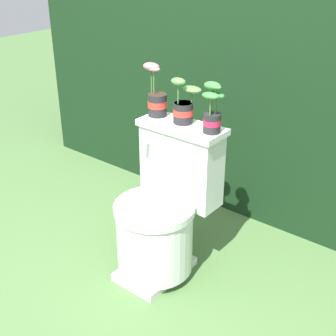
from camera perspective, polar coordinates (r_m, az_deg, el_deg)
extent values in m
plane|color=#4C703D|center=(2.46, 0.00, -12.67)|extent=(12.00, 12.00, 0.00)
cube|color=black|center=(3.07, 14.46, 9.63)|extent=(3.33, 0.99, 1.40)
cube|color=silver|center=(2.45, -1.57, -12.18)|extent=(0.26, 0.38, 0.04)
cylinder|color=silver|center=(2.34, -1.63, -8.69)|extent=(0.38, 0.38, 0.32)
cylinder|color=silver|center=(2.24, -1.69, -4.93)|extent=(0.39, 0.39, 0.04)
cube|color=silver|center=(2.31, 1.63, 0.36)|extent=(0.41, 0.16, 0.37)
cube|color=silver|center=(2.23, 1.69, 5.02)|extent=(0.43, 0.18, 0.03)
cylinder|color=silver|center=(2.27, -2.84, 2.96)|extent=(0.02, 0.05, 0.02)
cylinder|color=#262628|center=(2.32, -1.30, 7.70)|extent=(0.09, 0.09, 0.11)
cylinder|color=red|center=(2.31, -1.30, 7.83)|extent=(0.10, 0.10, 0.03)
cylinder|color=#332319|center=(2.30, -1.31, 8.85)|extent=(0.09, 0.09, 0.01)
cylinder|color=#4C753D|center=(2.29, -1.74, 10.41)|extent=(0.01, 0.01, 0.12)
ellipsoid|color=#B26B75|center=(2.27, -1.77, 12.00)|extent=(0.07, 0.05, 0.02)
cylinder|color=#4C753D|center=(2.30, -2.03, 10.56)|extent=(0.01, 0.01, 0.12)
ellipsoid|color=#B26B75|center=(2.28, -2.06, 12.26)|extent=(0.09, 0.06, 0.04)
cylinder|color=#262628|center=(2.22, 1.85, 6.74)|extent=(0.09, 0.09, 0.10)
cylinder|color=red|center=(2.22, 1.86, 6.86)|extent=(0.10, 0.10, 0.03)
cylinder|color=#332319|center=(2.21, 1.87, 7.80)|extent=(0.09, 0.09, 0.01)
cylinder|color=#4C753D|center=(2.18, 1.24, 9.03)|extent=(0.01, 0.01, 0.10)
ellipsoid|color=#569342|center=(2.16, 1.26, 10.51)|extent=(0.07, 0.05, 0.03)
cylinder|color=#4C753D|center=(2.20, 2.91, 8.64)|extent=(0.01, 0.01, 0.06)
ellipsoid|color=#569342|center=(2.19, 2.93, 9.55)|extent=(0.10, 0.07, 0.03)
cylinder|color=#262628|center=(2.12, 5.39, 5.48)|extent=(0.08, 0.08, 0.09)
cylinder|color=#D1234C|center=(2.12, 5.39, 5.59)|extent=(0.08, 0.08, 0.03)
cylinder|color=#332319|center=(2.11, 5.43, 6.47)|extent=(0.07, 0.07, 0.01)
cylinder|color=#4C753D|center=(2.11, 5.91, 7.66)|extent=(0.01, 0.01, 0.07)
ellipsoid|color=#387F38|center=(2.09, 5.97, 8.81)|extent=(0.07, 0.05, 0.03)
cylinder|color=#4C753D|center=(2.10, 5.36, 8.22)|extent=(0.01, 0.01, 0.11)
ellipsoid|color=#387F38|center=(2.08, 5.43, 9.96)|extent=(0.08, 0.06, 0.04)
cylinder|color=#4C753D|center=(2.09, 5.81, 8.09)|extent=(0.01, 0.01, 0.12)
ellipsoid|color=#387F38|center=(2.07, 5.89, 9.79)|extent=(0.05, 0.04, 0.02)
cylinder|color=#4C753D|center=(2.07, 5.17, 7.46)|extent=(0.01, 0.01, 0.08)
ellipsoid|color=#387F38|center=(2.05, 5.23, 8.77)|extent=(0.08, 0.06, 0.03)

